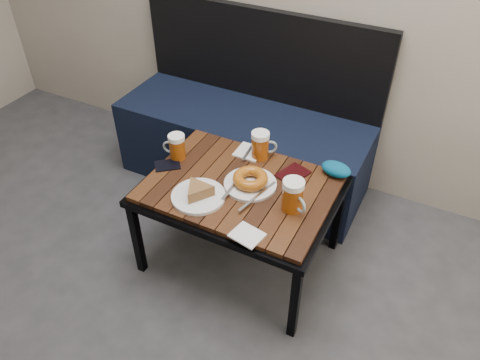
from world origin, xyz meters
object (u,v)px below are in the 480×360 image
at_px(beer_mug_right, 293,196).
at_px(passport_burgundy, 293,174).
at_px(beer_mug_left, 177,147).
at_px(passport_navy, 167,165).
at_px(cafe_table, 240,193).
at_px(bench, 245,139).
at_px(beer_mug_centre, 261,145).
at_px(plate_pie, 198,193).
at_px(plate_bagel, 250,181).
at_px(knit_pouch, 336,169).

relative_size(beer_mug_right, passport_burgundy, 1.02).
bearing_deg(beer_mug_left, passport_burgundy, -175.78).
relative_size(passport_navy, passport_burgundy, 0.81).
bearing_deg(beer_mug_right, cafe_table, -156.84).
xyz_separation_m(bench, cafe_table, (0.27, -0.59, 0.16)).
relative_size(beer_mug_centre, passport_navy, 1.18).
distance_m(plate_pie, plate_bagel, 0.23).
distance_m(beer_mug_right, knit_pouch, 0.31).
height_order(beer_mug_left, passport_burgundy, beer_mug_left).
relative_size(beer_mug_left, passport_navy, 1.08).
bearing_deg(cafe_table, plate_pie, -127.63).
relative_size(cafe_table, passport_navy, 7.34).
height_order(beer_mug_left, beer_mug_centre, beer_mug_centre).
bearing_deg(cafe_table, passport_burgundy, 43.97).
bearing_deg(beer_mug_centre, plate_pie, -136.56).
xyz_separation_m(plate_bagel, passport_burgundy, (0.14, 0.16, -0.02)).
relative_size(plate_bagel, knit_pouch, 2.19).
bearing_deg(knit_pouch, beer_mug_centre, -174.77).
relative_size(beer_mug_right, plate_pie, 0.62).
distance_m(passport_navy, knit_pouch, 0.76).
distance_m(beer_mug_centre, passport_burgundy, 0.21).
distance_m(cafe_table, plate_bagel, 0.08).
xyz_separation_m(cafe_table, passport_burgundy, (0.18, 0.17, 0.05)).
bearing_deg(passport_burgundy, plate_pie, -112.84).
relative_size(bench, beer_mug_right, 9.79).
relative_size(bench, cafe_table, 1.67).
height_order(beer_mug_right, passport_burgundy, beer_mug_right).
height_order(cafe_table, knit_pouch, knit_pouch).
xyz_separation_m(bench, beer_mug_centre, (0.26, -0.36, 0.27)).
xyz_separation_m(beer_mug_centre, passport_burgundy, (0.19, -0.05, -0.06)).
xyz_separation_m(cafe_table, beer_mug_left, (-0.35, 0.05, 0.11)).
height_order(bench, plate_pie, bench).
xyz_separation_m(beer_mug_centre, plate_pie, (-0.11, -0.38, -0.04)).
relative_size(beer_mug_centre, knit_pouch, 0.98).
distance_m(bench, passport_burgundy, 0.64).
relative_size(beer_mug_right, plate_bagel, 0.48).
height_order(beer_mug_right, plate_bagel, beer_mug_right).
bearing_deg(plate_bagel, knit_pouch, 38.49).
xyz_separation_m(beer_mug_centre, passport_navy, (-0.35, -0.26, -0.06)).
bearing_deg(knit_pouch, passport_navy, -157.89).
distance_m(bench, passport_navy, 0.65).
xyz_separation_m(cafe_table, passport_navy, (-0.36, -0.03, 0.05)).
xyz_separation_m(cafe_table, plate_bagel, (0.04, 0.02, 0.07)).
bearing_deg(passport_navy, beer_mug_left, 135.06).
xyz_separation_m(passport_burgundy, knit_pouch, (0.17, 0.09, 0.03)).
height_order(bench, beer_mug_centre, bench).
xyz_separation_m(plate_pie, knit_pouch, (0.47, 0.41, 0.00)).
relative_size(cafe_table, passport_burgundy, 5.96).
distance_m(bench, plate_bagel, 0.69).
relative_size(beer_mug_right, knit_pouch, 1.04).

